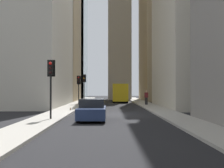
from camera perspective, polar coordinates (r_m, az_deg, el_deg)
The scene contains 12 objects.
ground_plane at distance 25.75m, azimuth 0.09°, elevation -5.54°, with size 135.00×135.00×0.00m, color black.
sidewalk_right at distance 26.09m, azimuth -9.89°, elevation -5.31°, with size 90.00×2.20×0.14m, color #A8A399.
sidewalk_left at distance 26.19m, azimuth 10.02°, elevation -5.29°, with size 90.00×2.20×0.14m, color #A8A399.
building_left_far at distance 57.50m, azimuth 10.65°, elevation 12.94°, with size 13.72×10.00×31.64m.
building_right_far at distance 57.89m, azimuth -11.11°, elevation 13.62°, with size 19.02×10.50×33.12m.
delivery_truck at distance 48.18m, azimuth 1.45°, elevation -1.64°, with size 6.46×2.25×2.84m.
sedan_navy at distance 20.59m, azimuth -3.67°, elevation -4.85°, with size 4.30×1.78×1.42m.
traffic_light_foreground at distance 20.69m, azimuth -11.14°, elevation 1.57°, with size 0.43×0.52×3.85m.
traffic_light_midblock at distance 43.49m, azimuth -5.13°, elevation 0.38°, with size 0.43×0.52×3.96m.
traffic_light_far_junction at distance 40.38m, azimuth -6.12°, elevation 0.16°, with size 0.43×0.52×3.65m.
pedestrian at distance 38.66m, azimuth 6.30°, elevation -2.35°, with size 0.26×0.44×1.75m.
discarded_bottle at distance 28.54m, azimuth -7.65°, elevation -4.57°, with size 0.07×0.07×0.27m.
Camera 1 is at (-25.67, 0.29, 2.09)m, focal length 49.96 mm.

